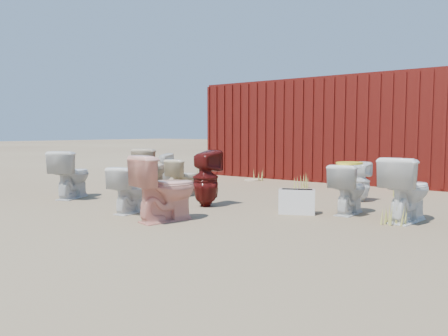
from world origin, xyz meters
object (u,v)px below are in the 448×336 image
Objects in this scene: loose_tank at (297,202)px; toilet_front_c at (131,190)px; toilet_back_e at (361,182)px; toilet_front_a at (72,174)px; toilet_back_beige_left at (151,169)px; shipping_container at (332,130)px; toilet_back_beige_right at (184,177)px; toilet_back_yellowlid at (349,189)px; toilet_front_e at (407,189)px; toilet_back_a at (165,168)px; toilet_front_pink at (165,188)px; toilet_front_maroon at (206,178)px.

toilet_front_c is at bearing -170.25° from loose_tank.
toilet_front_c reaches higher than toilet_back_e.
loose_tank is at bearing 169.91° from toilet_front_a.
toilet_front_c is 0.80× the size of toilet_back_beige_left.
shipping_container is 4.82m from toilet_back_beige_left.
toilet_front_a is at bearing -19.16° from toilet_front_c.
toilet_back_yellowlid is at bearing 179.65° from toilet_back_beige_right.
toilet_front_a is at bearing 62.79° from toilet_back_beige_left.
toilet_front_e is 1.01× the size of toilet_back_beige_left.
toilet_front_c is 2.36m from loose_tank.
toilet_back_e is at bearing -174.06° from toilet_back_a.
toilet_front_e reaches higher than toilet_back_beige_right.
toilet_front_e is (5.22, 1.35, 0.00)m from toilet_front_a.
toilet_back_beige_right is 1.01× the size of toilet_back_e.
toilet_front_pink is at bearing 44.08° from toilet_front_e.
toilet_front_c is 1.33× the size of loose_tank.
toilet_front_maroon is at bearing 146.34° from toilet_back_beige_right.
toilet_back_yellowlid is (-0.79, 0.07, -0.06)m from toilet_front_e.
shipping_container is 9.04× the size of toilet_back_beige_right.
toilet_back_beige_left is at bearing -17.24° from toilet_front_maroon.
toilet_back_beige_right is 0.94× the size of toilet_back_yellowlid.
shipping_container is 9.09× the size of toilet_back_e.
toilet_front_a is 4.65m from toilet_back_yellowlid.
toilet_back_a is at bearing 0.68° from toilet_back_e.
shipping_container is 7.21× the size of toilet_front_e.
shipping_container reaches higher than toilet_front_a.
toilet_back_yellowlid is at bearing 3.28° from toilet_front_e.
toilet_back_beige_right is 3.08m from toilet_back_e.
toilet_front_c is at bearing 134.78° from toilet_back_a.
toilet_back_e is (2.84, 1.20, -0.00)m from toilet_back_beige_right.
toilet_back_yellowlid is at bearing -154.18° from toilet_front_maroon.
toilet_front_a is 1.66m from toilet_back_beige_left.
toilet_back_a is (-2.32, 3.10, 0.00)m from toilet_front_c.
toilet_back_a is 2.25m from toilet_back_beige_right.
toilet_back_beige_left is 3.62m from loose_tank.
toilet_back_beige_left is at bearing -2.15° from toilet_back_yellowlid.
toilet_back_beige_left is 1.25× the size of toilet_back_beige_right.
toilet_front_pink reaches higher than toilet_back_yellowlid.
toilet_front_c is (-0.42, -6.27, -0.87)m from shipping_container.
toilet_back_e is (3.91, 0.96, -0.08)m from toilet_back_beige_left.
toilet_front_pink is at bearing 109.10° from toilet_front_maroon.
toilet_front_e is 4.94m from toilet_back_beige_left.
toilet_front_a is 2.80m from toilet_back_a.
toilet_back_e is at bearing -126.81° from toilet_front_maroon.
toilet_back_e reaches higher than loose_tank.
toilet_front_e is (2.79, 0.64, -0.02)m from toilet_front_maroon.
toilet_front_maroon reaches higher than toilet_back_a.
toilet_front_maroon is 1.28m from toilet_back_beige_right.
toilet_front_maroon is (0.12, -5.24, -0.76)m from shipping_container.
toilet_back_a is (-2.74, -3.18, -0.87)m from shipping_container.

